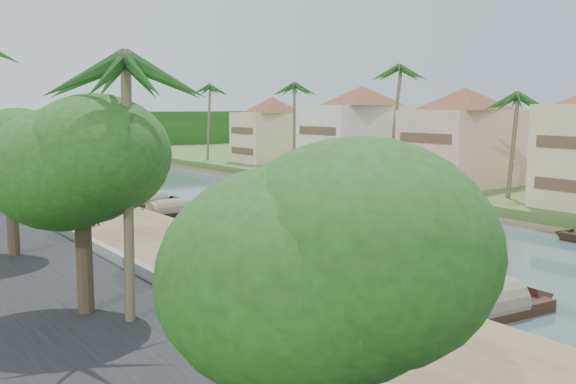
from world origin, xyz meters
TOP-DOWN VIEW (x-y plane):
  - ground at (0.00, 0.00)m, footprint 220.00×220.00m
  - left_bank at (-16.00, 20.00)m, footprint 10.00×180.00m
  - right_bank at (19.00, 20.00)m, footprint 16.00×180.00m
  - retaining_wall at (-20.20, 20.00)m, footprint 0.40×180.00m
  - treeline at (0.00, 100.00)m, footprint 120.00×14.00m
  - bridge at (0.00, 72.00)m, footprint 28.00×4.00m
  - building_mid at (19.99, 14.00)m, footprint 14.11×14.11m
  - building_far at (18.99, 28.00)m, footprint 15.59×15.59m
  - building_distant at (19.99, 48.00)m, footprint 12.62×12.62m
  - sampan_0 at (-8.79, -11.18)m, footprint 9.03×2.63m
  - sampan_1 at (-9.30, -9.09)m, footprint 7.32×2.86m
  - sampan_2 at (-9.29, -5.85)m, footprint 9.35×2.61m
  - sampan_3 at (-8.63, -3.76)m, footprint 7.70×3.14m
  - sampan_4 at (-9.18, -3.55)m, footprint 6.47×2.92m
  - sampan_5 at (-8.46, 5.47)m, footprint 8.14×2.35m
  - sampan_6 at (-9.15, 2.72)m, footprint 8.73×3.11m
  - sampan_7 at (-8.83, 13.10)m, footprint 7.62×2.88m
  - sampan_8 at (-9.11, 14.31)m, footprint 6.97×2.34m
  - sampan_9 at (-8.85, 20.32)m, footprint 8.19×1.88m
  - sampan_10 at (-9.65, 20.31)m, footprint 6.67×2.39m
  - sampan_11 at (-8.67, 25.82)m, footprint 7.53×3.60m
  - sampan_12 at (-8.38, 25.44)m, footprint 8.50×4.09m
  - sampan_13 at (-9.05, 28.19)m, footprint 7.51×2.10m
  - sampan_15 at (9.16, 9.71)m, footprint 4.47×8.07m
  - sampan_16 at (9.88, 22.37)m, footprint 3.90×8.13m
  - canoe_1 at (-7.82, -1.15)m, footprint 4.45×2.94m
  - canoe_2 at (-7.22, 16.12)m, footprint 5.95×3.76m
  - palm_1 at (16.00, 5.60)m, footprint 3.20×3.20m
  - palm_2 at (15.00, 19.02)m, footprint 3.20×3.20m
  - palm_3 at (16.00, 37.18)m, footprint 3.20×3.20m
  - palm_4 at (-23.00, -6.57)m, footprint 3.20×3.20m
  - palm_7 at (14.00, 56.05)m, footprint 3.20×3.20m
  - tree_0 at (-24.00, -18.92)m, footprint 5.17×5.17m
  - tree_1 at (-24.00, -4.71)m, footprint 5.45×5.45m
  - tree_2 at (-24.00, 6.79)m, footprint 4.86×4.86m
  - tree_6 at (24.00, 29.18)m, footprint 4.77×4.77m
  - person_near at (-15.32, -3.43)m, footprint 0.74×0.60m
  - person_far at (-16.86, 15.60)m, footprint 0.92×0.76m

SIDE VIEW (x-z plane):
  - ground at x=0.00m, z-range 0.00..0.00m
  - canoe_2 at x=-7.22m, z-range -0.36..0.56m
  - canoe_1 at x=-7.82m, z-range -0.28..0.48m
  - left_bank at x=-16.00m, z-range 0.00..0.80m
  - sampan_10 at x=-9.65m, z-range -0.52..1.33m
  - sampan_4 at x=-9.18m, z-range -0.52..1.33m
  - sampan_16 at x=9.88m, z-range -0.59..1.41m
  - sampan_7 at x=-8.83m, z-range -0.60..1.42m
  - sampan_12 at x=-8.38m, z-range -0.61..1.43m
  - sampan_3 at x=-8.63m, z-range -0.62..1.44m
  - sampan_13 at x=-9.05m, z-range -0.62..1.44m
  - sampan_9 at x=-8.85m, z-range -0.63..1.45m
  - sampan_11 at x=-8.67m, z-range -0.65..1.48m
  - sampan_8 at x=-9.11m, z-range -0.65..1.48m
  - sampan_1 at x=-9.30m, z-range -0.66..1.48m
  - sampan_15 at x=9.16m, z-range -0.67..1.49m
  - sampan_0 at x=-8.79m, z-range -0.74..1.58m
  - sampan_2 at x=-9.29m, z-range -0.78..1.62m
  - sampan_6 at x=-9.15m, z-range -0.83..1.68m
  - sampan_5 at x=-8.46m, z-range -0.85..1.70m
  - right_bank at x=19.00m, z-range 0.00..1.20m
  - retaining_wall at x=-20.20m, z-range 0.80..1.90m
  - person_far at x=-16.86m, z-range 0.80..2.51m
  - person_near at x=-15.32m, z-range 0.80..2.57m
  - bridge at x=0.00m, z-range 0.52..2.92m
  - treeline at x=0.00m, z-range 0.00..8.00m
  - building_distant at x=19.99m, z-range 1.28..10.48m
  - tree_0 at x=-24.00m, z-range 2.62..9.46m
  - building_mid at x=19.99m, z-range 1.28..10.98m
  - building_far at x=18.99m, z-range 1.28..11.48m
  - tree_2 at x=-24.00m, z-range 2.97..10.28m
  - tree_1 at x=-24.00m, z-range 3.00..10.85m
  - tree_6 at x=24.00m, z-range 3.05..10.88m
  - palm_1 at x=16.00m, z-range 4.63..14.98m
  - palm_4 at x=-23.00m, z-range 5.03..15.81m
  - palm_3 at x=16.00m, z-range 5.43..17.52m
  - palm_7 at x=14.00m, z-range 5.57..17.96m
  - palm_2 at x=15.00m, z-range 6.02..19.33m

